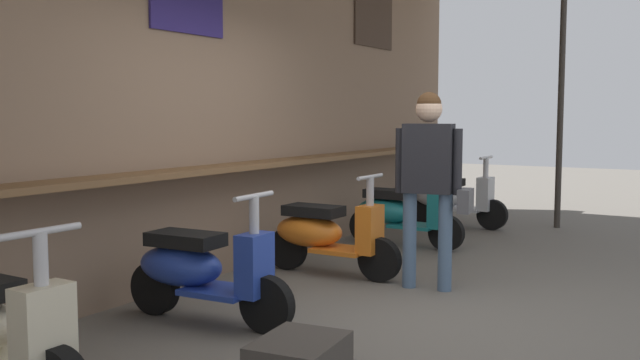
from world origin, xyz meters
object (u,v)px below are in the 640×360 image
(scooter_orange, at_px, (324,234))
(scooter_teal, at_px, (399,213))
(shopper_with_handbag, at_px, (430,170))
(scooter_silver, at_px, (450,198))
(scooter_blue, at_px, (199,269))

(scooter_orange, xyz_separation_m, scooter_teal, (1.68, 0.00, 0.00))
(scooter_orange, bearing_deg, shopper_with_handbag, -1.41)
(scooter_orange, xyz_separation_m, scooter_silver, (3.36, -0.00, 0.00))
(scooter_blue, xyz_separation_m, scooter_teal, (3.46, 0.00, 0.00))
(scooter_teal, xyz_separation_m, shopper_with_handbag, (-1.70, -1.07, 0.65))
(scooter_blue, relative_size, scooter_silver, 1.00)
(shopper_with_handbag, bearing_deg, scooter_silver, 8.29)
(scooter_blue, relative_size, scooter_teal, 1.00)
(scooter_silver, relative_size, shopper_with_handbag, 0.82)
(scooter_blue, xyz_separation_m, scooter_orange, (1.79, 0.00, 0.00))
(scooter_silver, bearing_deg, scooter_orange, -89.58)
(shopper_with_handbag, bearing_deg, scooter_blue, 139.61)
(scooter_blue, distance_m, scooter_teal, 3.46)
(scooter_teal, distance_m, shopper_with_handbag, 2.11)
(scooter_silver, bearing_deg, scooter_blue, -89.58)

